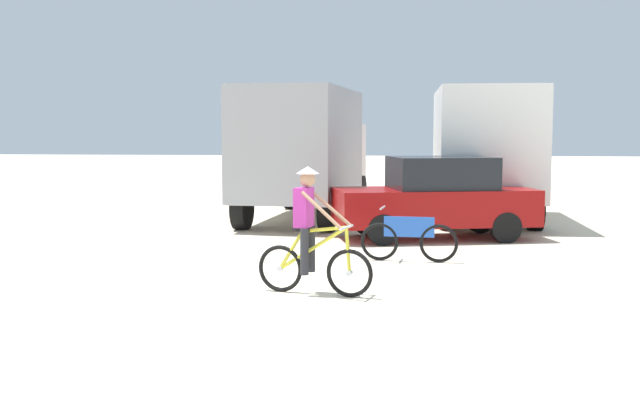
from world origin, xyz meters
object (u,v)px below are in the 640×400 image
at_px(bicycle_spare, 409,239).
at_px(cyclist_orange_shirt, 310,235).
at_px(box_truck_grey_hauler, 305,148).
at_px(sedan_parked, 436,198).
at_px(box_truck_white_box, 482,147).

bearing_deg(bicycle_spare, cyclist_orange_shirt, -116.10).
bearing_deg(cyclist_orange_shirt, box_truck_grey_hauler, 97.25).
bearing_deg(box_truck_grey_hauler, sedan_parked, -45.69).
distance_m(box_truck_grey_hauler, sedan_parked, 4.71).
bearing_deg(sedan_parked, cyclist_orange_shirt, -109.18).
distance_m(box_truck_grey_hauler, bicycle_spare, 6.94).
xyz_separation_m(box_truck_grey_hauler, bicycle_spare, (2.59, -6.26, -1.48)).
distance_m(sedan_parked, bicycle_spare, 3.07).
bearing_deg(cyclist_orange_shirt, bicycle_spare, 63.90).
relative_size(box_truck_white_box, bicycle_spare, 3.93).
xyz_separation_m(box_truck_grey_hauler, sedan_parked, (3.21, -3.29, -0.99)).
distance_m(cyclist_orange_shirt, bicycle_spare, 3.27).
distance_m(box_truck_white_box, bicycle_spare, 7.35).
bearing_deg(box_truck_grey_hauler, bicycle_spare, -67.50).
height_order(box_truck_white_box, bicycle_spare, box_truck_white_box).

